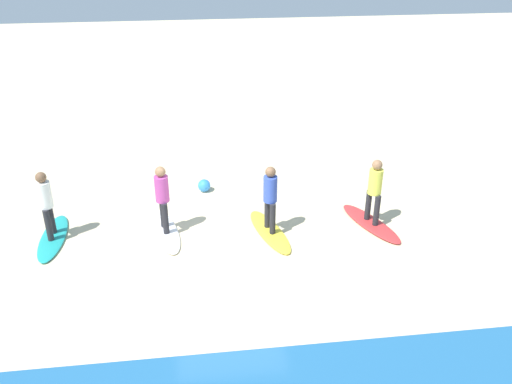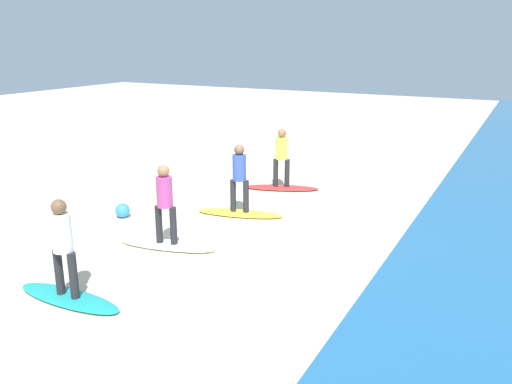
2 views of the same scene
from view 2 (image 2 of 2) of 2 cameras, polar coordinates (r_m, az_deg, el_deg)
ground_plane at (r=11.51m, az=-0.76°, el=-4.68°), size 60.00×60.00×0.00m
surfboard_red at (r=14.94m, az=2.73°, el=0.46°), size 1.26×2.16×0.09m
surfer_red at (r=14.70m, az=2.79°, el=4.18°), size 0.32×0.44×1.64m
surfboard_yellow at (r=12.78m, az=-1.77°, el=-2.30°), size 1.06×2.17×0.09m
surfer_yellow at (r=12.50m, az=-1.81°, el=2.01°), size 0.32×0.45×1.64m
surfboard_white at (r=11.02m, az=-9.57°, el=-5.66°), size 0.98×2.17×0.09m
surfer_white at (r=10.69m, az=-9.82°, el=-0.72°), size 0.32×0.45×1.64m
surfboard_teal at (r=9.31m, az=-19.56°, el=-10.72°), size 0.56×2.10×0.09m
surfer_teal at (r=8.92m, az=-20.17°, el=-5.02°), size 0.32×0.46×1.64m
beach_ball at (r=12.96m, az=-14.20°, el=-1.96°), size 0.35×0.35×0.35m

